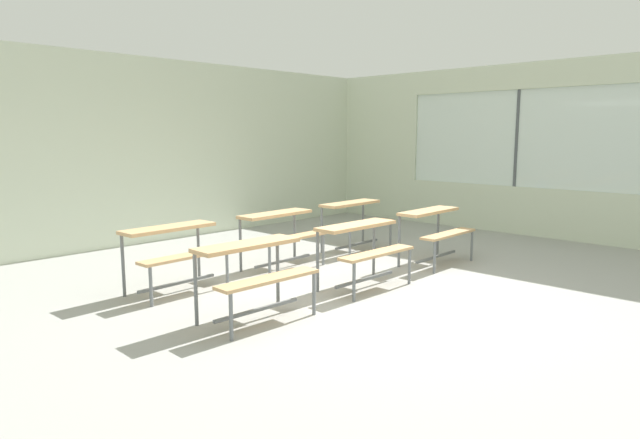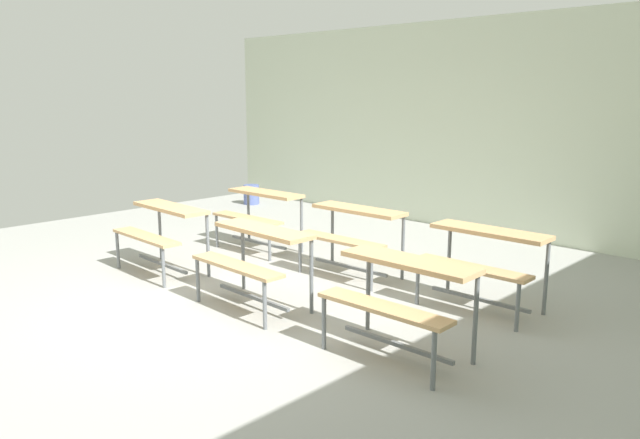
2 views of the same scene
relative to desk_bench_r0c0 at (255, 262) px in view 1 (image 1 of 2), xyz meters
The scene contains 9 objects.
ground 1.43m from the desk_bench_r0c0, ahead, with size 10.00×9.00×0.05m, color #9E9E99.
wall_back 4.60m from the desk_bench_r0c0, 73.34° to the left, with size 10.00×0.12×3.00m, color beige.
wall_right 6.36m from the desk_bench_r0c0, ahead, with size 0.12×9.00×3.00m.
desk_bench_r0c0 is the anchor object (origin of this frame).
desk_bench_r0c1 1.61m from the desk_bench_r0c0, ahead, with size 1.11×0.61×0.74m.
desk_bench_r0c2 3.24m from the desk_bench_r0c0, ahead, with size 1.11×0.61×0.74m.
desk_bench_r1c0 1.41m from the desk_bench_r0c0, 90.03° to the left, with size 1.12×0.62×0.74m.
desk_bench_r1c1 2.10m from the desk_bench_r0c0, 40.63° to the left, with size 1.12×0.63×0.74m.
desk_bench_r1c2 3.45m from the desk_bench_r0c0, 23.82° to the left, with size 1.11×0.61×0.74m.
Camera 1 is at (-4.61, -3.85, 1.78)m, focal length 31.24 mm.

